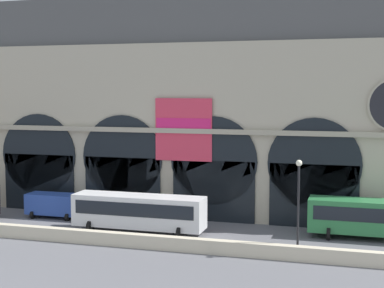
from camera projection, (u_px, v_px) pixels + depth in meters
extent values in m
plane|color=slate|center=(148.00, 231.00, 47.87)|extent=(200.00, 200.00, 0.00)
cube|color=beige|center=(124.00, 240.00, 43.07)|extent=(90.00, 0.70, 1.03)
cube|color=#B2A891|center=(177.00, 130.00, 54.63)|extent=(45.47, 5.72, 15.89)
cube|color=#4C4C4C|center=(177.00, 21.00, 53.96)|extent=(45.47, 5.12, 4.44)
cube|color=black|center=(39.00, 182.00, 56.01)|extent=(7.48, 0.20, 5.46)
cylinder|color=black|center=(39.00, 154.00, 55.75)|extent=(7.87, 0.20, 7.87)
cube|color=black|center=(122.00, 186.00, 53.57)|extent=(7.48, 0.20, 5.46)
cylinder|color=black|center=(122.00, 157.00, 53.31)|extent=(7.87, 0.20, 7.87)
cube|color=black|center=(213.00, 191.00, 51.13)|extent=(7.48, 0.20, 5.46)
cylinder|color=black|center=(214.00, 161.00, 50.87)|extent=(7.87, 0.20, 7.87)
cube|color=black|center=(313.00, 196.00, 48.68)|extent=(7.48, 0.20, 5.46)
cylinder|color=black|center=(314.00, 164.00, 48.43)|extent=(7.87, 0.20, 7.87)
cube|color=#D8334C|center=(183.00, 130.00, 51.26)|extent=(5.26, 0.12, 5.60)
cube|color=#DB1E66|center=(183.00, 126.00, 51.15)|extent=(5.05, 0.04, 1.37)
cube|color=#A49A85|center=(166.00, 130.00, 51.75)|extent=(45.47, 0.50, 0.44)
cube|color=#28479E|center=(55.00, 204.00, 52.77)|extent=(5.20, 2.00, 1.86)
cylinder|color=black|center=(33.00, 215.00, 52.50)|extent=(0.28, 0.68, 0.68)
cylinder|color=black|center=(43.00, 211.00, 54.22)|extent=(0.28, 0.68, 0.68)
cylinder|color=black|center=(68.00, 217.00, 51.51)|extent=(0.28, 0.68, 0.68)
cylinder|color=black|center=(77.00, 213.00, 53.23)|extent=(0.28, 0.68, 0.68)
cube|color=white|center=(139.00, 211.00, 47.15)|extent=(11.00, 2.50, 2.60)
cube|color=black|center=(133.00, 210.00, 45.91)|extent=(10.12, 0.04, 1.10)
cylinder|color=black|center=(90.00, 227.00, 47.28)|extent=(0.28, 1.00, 1.00)
cylinder|color=black|center=(102.00, 221.00, 49.43)|extent=(0.28, 1.00, 1.00)
cylinder|color=black|center=(179.00, 233.00, 45.13)|extent=(0.28, 1.00, 1.00)
cylinder|color=black|center=(188.00, 227.00, 47.28)|extent=(0.28, 1.00, 1.00)
cube|color=#2D7A42|center=(380.00, 217.00, 44.85)|extent=(11.00, 2.50, 2.60)
cube|color=black|center=(381.00, 216.00, 43.60)|extent=(10.12, 0.04, 1.10)
cylinder|color=black|center=(329.00, 234.00, 44.97)|extent=(0.28, 1.00, 1.00)
cylinder|color=black|center=(330.00, 227.00, 47.12)|extent=(0.28, 1.00, 1.00)
cylinder|color=black|center=(298.00, 212.00, 40.01)|extent=(0.16, 0.16, 6.50)
sphere|color=#F2EDCC|center=(299.00, 163.00, 39.69)|extent=(0.44, 0.44, 0.44)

